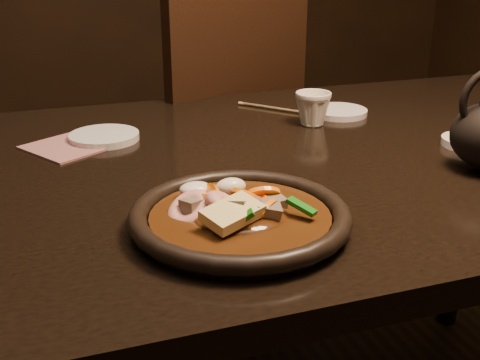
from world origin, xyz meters
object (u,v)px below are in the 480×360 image
object	(u,v)px
table	(285,194)
chair	(209,156)
tea_cup	(313,108)
plate	(240,218)

from	to	relation	value
table	chair	world-z (taller)	chair
chair	tea_cup	xyz separation A→B (m)	(0.08, -0.47, 0.25)
plate	tea_cup	bearing A→B (deg)	53.67
table	chair	size ratio (longest dim) A/B	1.63
table	tea_cup	xyz separation A→B (m)	(0.12, 0.15, 0.11)
chair	tea_cup	distance (m)	0.54
table	chair	xyz separation A→B (m)	(0.04, 0.62, -0.14)
table	chair	distance (m)	0.64
table	plate	world-z (taller)	plate
tea_cup	chair	bearing A→B (deg)	99.84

